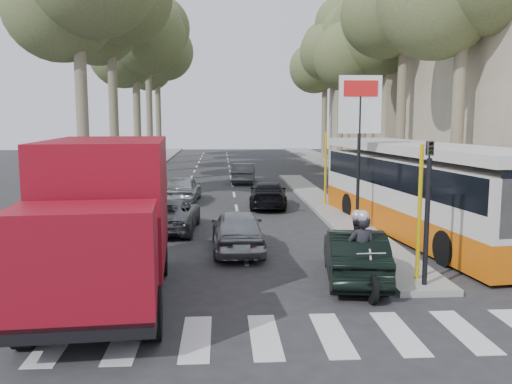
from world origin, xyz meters
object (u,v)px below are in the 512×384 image
Objects in this scene: silver_hatchback at (238,230)px; red_truck at (105,217)px; dark_hatchback at (355,255)px; city_bus at (421,187)px; motorcycle at (359,253)px.

silver_hatchback is 5.47m from red_truck.
dark_hatchback is at bearing 130.82° from silver_hatchback.
silver_hatchback is at bearing -39.76° from dark_hatchback.
red_truck reaches higher than dark_hatchback.
city_bus is (6.55, 2.04, 1.05)m from silver_hatchback.
dark_hatchback is at bearing 81.53° from motorcycle.
silver_hatchback is 4.31m from dark_hatchback.
motorcycle is at bearing -0.75° from red_truck.
red_truck is at bearing 18.62° from dark_hatchback.
red_truck is (-3.12, -4.32, 1.25)m from silver_hatchback.
dark_hatchback is 0.57× the size of red_truck.
dark_hatchback is at bearing 6.49° from red_truck.
motorcycle is (5.92, 0.36, -1.02)m from red_truck.
red_truck reaches higher than silver_hatchback.
dark_hatchback is 0.32× the size of city_bus.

